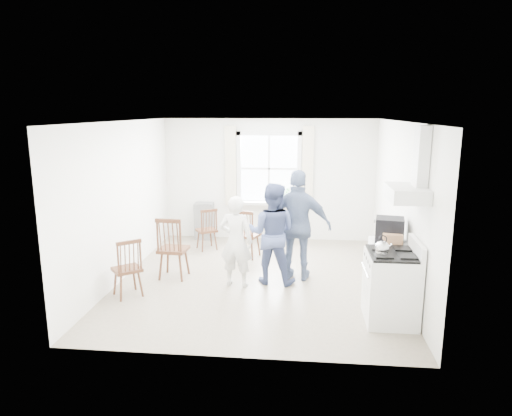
{
  "coord_description": "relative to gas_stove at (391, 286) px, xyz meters",
  "views": [
    {
      "loc": [
        0.69,
        -7.19,
        2.77
      ],
      "look_at": [
        -0.05,
        0.2,
        1.17
      ],
      "focal_mm": 32.0,
      "sensor_mm": 36.0,
      "label": 1
    }
  ],
  "objects": [
    {
      "name": "cardboard_box",
      "position": [
        0.08,
        0.51,
        0.5
      ],
      "size": [
        0.27,
        0.2,
        0.17
      ],
      "primitive_type": "cube",
      "rotation": [
        0.0,
        0.0,
        -0.04
      ],
      "color": "#A87851",
      "rests_on": "low_cabinet"
    },
    {
      "name": "potted_plant",
      "position": [
        -1.53,
        3.71,
        0.53
      ],
      "size": [
        0.23,
        0.23,
        0.32
      ],
      "primitive_type": "imported",
      "rotation": [
        0.0,
        0.0,
        0.4
      ],
      "color": "#2F6B34",
      "rests_on": "window_assembly"
    },
    {
      "name": "kettle",
      "position": [
        -0.17,
        -0.1,
        0.55
      ],
      "size": [
        0.18,
        0.18,
        0.26
      ],
      "color": "silver",
      "rests_on": "gas_stove"
    },
    {
      "name": "person_mid",
      "position": [
        -1.67,
        1.24,
        0.34
      ],
      "size": [
        0.92,
        0.92,
        1.65
      ],
      "primitive_type": "imported",
      "rotation": [
        0.0,
        0.0,
        2.98
      ],
      "color": "#414E79",
      "rests_on": "ground"
    },
    {
      "name": "gas_stove",
      "position": [
        0.0,
        0.0,
        0.0
      ],
      "size": [
        0.68,
        0.76,
        1.12
      ],
      "color": "white",
      "rests_on": "ground"
    },
    {
      "name": "windsor_chair_b",
      "position": [
        -3.33,
        1.18,
        0.17
      ],
      "size": [
        0.49,
        0.48,
        1.07
      ],
      "color": "#432415",
      "rests_on": "ground"
    },
    {
      "name": "room_shell",
      "position": [
        -1.91,
        1.35,
        0.82
      ],
      "size": [
        4.62,
        5.12,
        2.64
      ],
      "color": "gray",
      "rests_on": "ground"
    },
    {
      "name": "stereo_stack",
      "position": [
        0.07,
        0.7,
        0.59
      ],
      "size": [
        0.45,
        0.42,
        0.35
      ],
      "color": "black",
      "rests_on": "low_cabinet"
    },
    {
      "name": "windsor_chair_a",
      "position": [
        -3.05,
        2.84,
        0.04
      ],
      "size": [
        0.5,
        0.49,
        0.86
      ],
      "color": "#432415",
      "rests_on": "ground"
    },
    {
      "name": "windsor_chair_c",
      "position": [
        -3.75,
        0.38,
        0.08
      ],
      "size": [
        0.54,
        0.54,
        0.92
      ],
      "color": "#432415",
      "rests_on": "ground"
    },
    {
      "name": "shelf_unit",
      "position": [
        -3.31,
        3.68,
        -0.08
      ],
      "size": [
        0.4,
        0.3,
        0.8
      ],
      "primitive_type": "cube",
      "color": "gray",
      "rests_on": "ground"
    },
    {
      "name": "low_cabinet",
      "position": [
        0.07,
        0.7,
        -0.03
      ],
      "size": [
        0.5,
        0.55,
        0.9
      ],
      "primitive_type": "cube",
      "color": "silver",
      "rests_on": "ground"
    },
    {
      "name": "window_assembly",
      "position": [
        -1.91,
        3.8,
        0.98
      ],
      "size": [
        1.88,
        0.24,
        1.7
      ],
      "color": "white",
      "rests_on": "room_shell"
    },
    {
      "name": "person_left",
      "position": [
        -2.22,
        1.03,
        0.25
      ],
      "size": [
        0.63,
        0.63,
        1.47
      ],
      "primitive_type": "imported",
      "rotation": [
        0.0,
        0.0,
        2.96
      ],
      "color": "silver",
      "rests_on": "ground"
    },
    {
      "name": "windsor_chair_d",
      "position": [
        -2.24,
        2.42,
        0.09
      ],
      "size": [
        0.51,
        0.5,
        0.95
      ],
      "color": "#432415",
      "rests_on": "ground"
    },
    {
      "name": "range_hood",
      "position": [
        0.16,
        -0.0,
        1.42
      ],
      "size": [
        0.45,
        0.76,
        0.94
      ],
      "color": "silver",
      "rests_on": "room_shell"
    },
    {
      "name": "person_right",
      "position": [
        -1.25,
        1.43,
        0.43
      ],
      "size": [
        1.23,
        1.23,
        1.84
      ],
      "primitive_type": "imported",
      "rotation": [
        0.0,
        0.0,
        2.99
      ],
      "color": "navy",
      "rests_on": "ground"
    }
  ]
}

